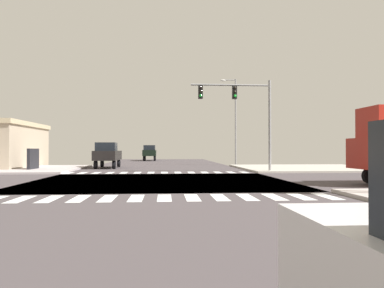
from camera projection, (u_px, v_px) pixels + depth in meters
ground at (160, 181)px, 20.71m from camera, size 90.00×90.00×0.05m
sidewalk_corner_ne at (307, 168)px, 33.63m from camera, size 12.00×12.00×0.14m
sidewalk_corner_nw at (7, 169)px, 31.73m from camera, size 12.00×12.00×0.14m
crosswalk_near at (150, 198)px, 13.41m from camera, size 13.50×2.00×0.01m
crosswalk_far at (158, 173)px, 27.97m from camera, size 13.50×2.00×0.01m
traffic_signal_mast at (240, 104)px, 28.36m from camera, size 6.10×0.55×6.99m
street_lamp at (234, 115)px, 41.03m from camera, size 1.78×0.32×9.40m
pickup_nearside_1 at (108, 154)px, 34.73m from camera, size 2.00×5.10×2.35m
suv_farside_1 at (150, 151)px, 57.00m from camera, size 1.96×4.60×2.34m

